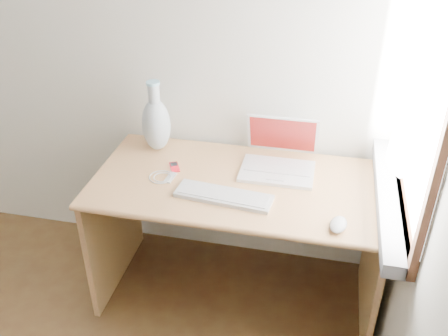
% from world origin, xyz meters
% --- Properties ---
extents(back_wall, '(3.50, 0.04, 2.60)m').
position_xyz_m(back_wall, '(0.00, 1.75, 1.30)').
color(back_wall, white).
rests_on(back_wall, floor).
extents(window, '(0.11, 0.99, 1.10)m').
position_xyz_m(window, '(1.72, 1.30, 1.28)').
color(window, white).
rests_on(window, right_wall).
extents(desk, '(1.35, 0.68, 0.72)m').
position_xyz_m(desk, '(1.03, 1.46, 0.51)').
color(desk, tan).
rests_on(desk, floor).
extents(laptop, '(0.35, 0.29, 0.24)m').
position_xyz_m(laptop, '(1.20, 1.54, 0.77)').
color(laptop, white).
rests_on(laptop, desk).
extents(external_keyboard, '(0.44, 0.17, 0.02)m').
position_xyz_m(external_keyboard, '(0.99, 1.24, 0.73)').
color(external_keyboard, silver).
rests_on(external_keyboard, desk).
extents(mouse, '(0.09, 0.12, 0.04)m').
position_xyz_m(mouse, '(1.49, 1.12, 0.74)').
color(mouse, white).
rests_on(mouse, desk).
extents(ipod, '(0.08, 0.10, 0.01)m').
position_xyz_m(ipod, '(0.71, 1.43, 0.72)').
color(ipod, red).
rests_on(ipod, desk).
extents(cable_coil, '(0.12, 0.12, 0.01)m').
position_xyz_m(cable_coil, '(0.67, 1.33, 0.72)').
color(cable_coil, silver).
rests_on(cable_coil, desk).
extents(remote, '(0.04, 0.09, 0.01)m').
position_xyz_m(remote, '(0.71, 1.34, 0.72)').
color(remote, silver).
rests_on(remote, desk).
extents(vase, '(0.14, 0.14, 0.37)m').
position_xyz_m(vase, '(0.57, 1.59, 0.86)').
color(vase, silver).
rests_on(vase, desk).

